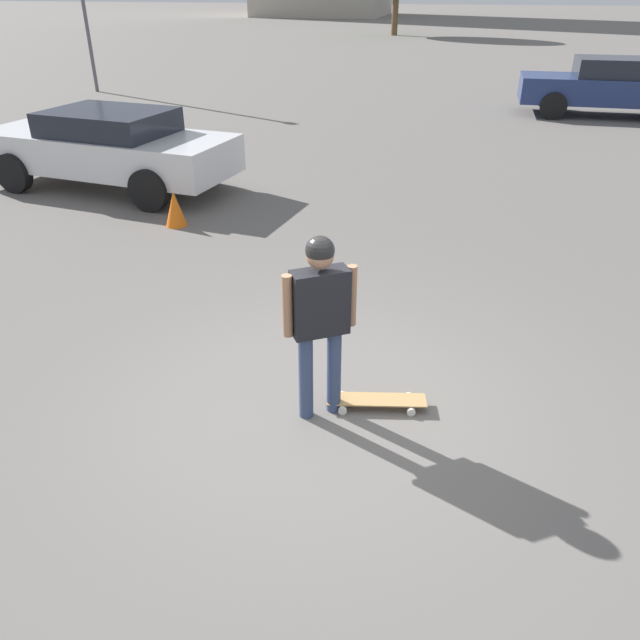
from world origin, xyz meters
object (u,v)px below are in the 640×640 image
at_px(car_parked_near, 108,147).
at_px(person, 320,310).
at_px(car_parked_far, 609,86).
at_px(traffic_cone, 175,209).
at_px(skateboard, 376,400).

bearing_deg(car_parked_near, person, 140.43).
distance_m(car_parked_far, traffic_cone, 13.79).
bearing_deg(traffic_cone, person, -141.94).
bearing_deg(traffic_cone, car_parked_far, -35.82).
xyz_separation_m(car_parked_near, car_parked_far, (9.53, -10.07, 0.06)).
distance_m(person, traffic_cone, 5.42).
bearing_deg(skateboard, traffic_cone, -57.90).
bearing_deg(car_parked_near, car_parked_far, -128.27).
distance_m(skateboard, car_parked_far, 15.82).
height_order(skateboard, traffic_cone, traffic_cone).
xyz_separation_m(person, car_parked_far, (15.40, -4.76, -0.23)).
relative_size(person, traffic_cone, 3.03).
bearing_deg(skateboard, person, 10.57).
height_order(person, traffic_cone, person).
height_order(person, car_parked_near, person).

